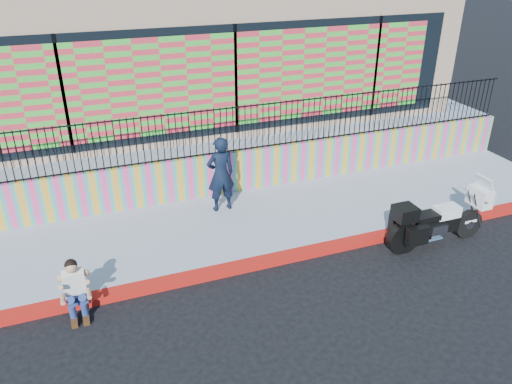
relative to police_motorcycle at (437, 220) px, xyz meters
name	(u,v)px	position (x,y,z in m)	size (l,w,h in m)	color
ground	(299,257)	(-3.00, 0.59, -0.63)	(90.00, 90.00, 0.00)	black
red_curb	(299,254)	(-3.00, 0.59, -0.55)	(16.00, 0.30, 0.15)	#A80C0F
sidewalk	(270,218)	(-3.00, 2.24, -0.55)	(16.00, 3.00, 0.15)	#97A2B5
mural_wall	(248,169)	(-3.00, 3.84, 0.07)	(16.00, 0.20, 1.10)	#FF4391
metal_fence	(247,128)	(-3.00, 3.84, 1.22)	(15.80, 0.04, 1.20)	black
elevated_platform	(199,115)	(-3.00, 8.94, 0.00)	(16.00, 10.00, 1.25)	#97A2B5
storefront_building	(196,39)	(-3.00, 8.72, 2.62)	(14.00, 8.06, 4.00)	tan
police_motorcycle	(437,220)	(0.00, 0.00, 0.00)	(2.41, 0.80, 1.50)	black
police_officer	(221,174)	(-3.99, 2.97, 0.46)	(0.68, 0.45, 1.87)	black
seated_man	(76,294)	(-7.51, 0.33, -0.18)	(0.54, 0.71, 1.06)	navy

